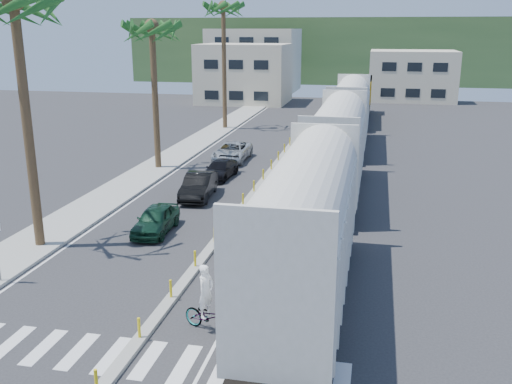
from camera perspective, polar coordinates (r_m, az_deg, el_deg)
ground at (r=20.67m, az=-10.42°, el=-13.07°), size 140.00×140.00×0.00m
sidewalk at (r=45.57m, az=-8.59°, el=3.29°), size 3.00×90.00×0.15m
rails at (r=45.76m, az=8.85°, el=3.27°), size 1.56×100.00×0.06m
median at (r=38.57m, az=0.71°, el=1.17°), size 0.45×60.00×0.85m
crosswalk at (r=19.10m, az=-12.75°, el=-15.82°), size 14.00×2.20×0.01m
lane_markings at (r=43.81m, az=-0.76°, el=2.86°), size 9.42×90.00×0.01m
freight_train at (r=40.56m, az=8.63°, el=5.80°), size 3.00×60.94×5.85m
palm_trees at (r=42.21m, az=-9.81°, el=16.93°), size 3.50×37.20×13.75m
buildings at (r=89.50m, az=3.20°, el=12.38°), size 38.00×27.00×10.00m
hillside at (r=116.91m, az=8.62°, el=13.87°), size 80.00×20.00×12.00m
car_lead at (r=29.26m, az=-9.99°, el=-2.73°), size 1.93×4.14×1.36m
car_second at (r=34.87m, az=-5.75°, el=0.62°), size 2.40×4.86×1.51m
car_third at (r=39.49m, az=-3.62°, el=2.27°), size 2.37×4.46×1.22m
car_rear at (r=44.75m, az=-2.41°, el=4.07°), size 2.41×5.21×1.45m
cyclist at (r=19.78m, az=-4.76°, el=-11.76°), size 2.07×2.52×2.42m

